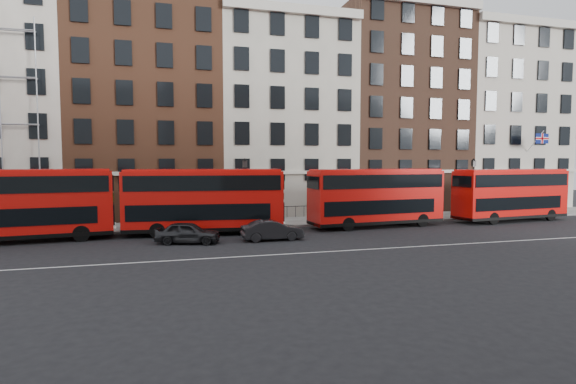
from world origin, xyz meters
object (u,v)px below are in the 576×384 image
object	(u,v)px
car_rear	(188,233)
traffic_light	(559,190)
bus_c	(376,196)
bus_d	(510,193)
bus_a	(19,203)
bus_b	(204,199)
car_front	(272,230)

from	to	relation	value
car_rear	traffic_light	world-z (taller)	traffic_light
bus_c	bus_d	bearing A→B (deg)	-4.53
bus_a	traffic_light	distance (m)	45.99
car_rear	bus_c	bearing A→B (deg)	-61.10
bus_b	traffic_light	world-z (taller)	bus_b
bus_c	bus_b	bearing A→B (deg)	175.44
bus_d	traffic_light	bearing A→B (deg)	11.94
bus_a	car_rear	size ratio (longest dim) A/B	2.81
bus_c	car_front	world-z (taller)	bus_c
bus_d	car_rear	size ratio (longest dim) A/B	2.69
bus_c	bus_d	size ratio (longest dim) A/B	1.02
bus_a	bus_d	xyz separation A→B (m)	(37.95, 0.00, -0.10)
bus_c	car_rear	xyz separation A→B (m)	(-14.76, -3.33, -1.77)
bus_b	car_rear	world-z (taller)	bus_b
bus_b	car_front	distance (m)	5.80
bus_a	car_front	bearing A→B (deg)	-18.81
bus_a	bus_b	size ratio (longest dim) A/B	1.01
bus_a	bus_d	world-z (taller)	bus_a
car_front	traffic_light	distance (m)	30.77
bus_b	car_front	size ratio (longest dim) A/B	2.79
bus_d	car_front	xyz separation A→B (m)	(-22.12, -3.64, -1.75)
bus_a	traffic_light	size ratio (longest dim) A/B	3.48
bus_c	traffic_light	bearing A→B (deg)	2.33
bus_b	car_rear	size ratio (longest dim) A/B	2.78
bus_b	car_rear	bearing A→B (deg)	-105.35
car_front	bus_a	bearing A→B (deg)	76.60
bus_b	bus_c	distance (m)	13.45
car_front	bus_d	bearing A→B (deg)	-81.12
bus_a	bus_d	distance (m)	37.95
bus_a	car_rear	xyz separation A→B (m)	(10.39, -3.33, -1.83)
car_rear	bus_d	bearing A→B (deg)	-66.92
bus_a	bus_b	distance (m)	11.70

